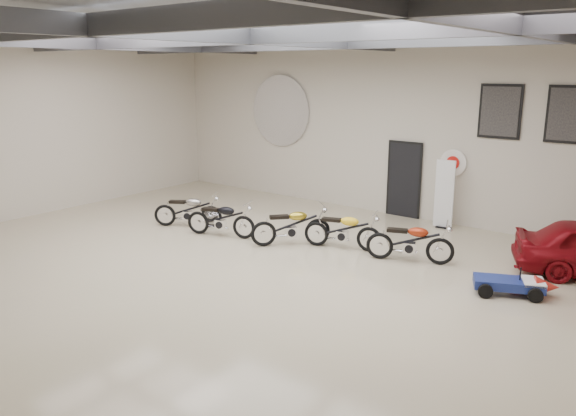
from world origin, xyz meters
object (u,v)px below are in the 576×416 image
Objects in this scene: banner_stand at (444,194)px; motorcycle_gold at (291,225)px; motorcycle_red at (410,241)px; motorcycle_yellow at (343,229)px; go_kart at (516,281)px; motorcycle_silver at (188,210)px; motorcycle_black at (221,218)px.

banner_stand is 4.35m from motorcycle_gold.
banner_stand is 3.12m from motorcycle_red.
motorcycle_red reaches higher than motorcycle_yellow.
motorcycle_gold is 1.04× the size of motorcycle_yellow.
motorcycle_yellow is at bearing 150.83° from go_kart.
motorcycle_silver is 1.33m from motorcycle_black.
banner_stand is 0.99× the size of motorcycle_red.
motorcycle_red is at bearing -4.22° from motorcycle_black.
motorcycle_black is (1.32, -0.10, 0.00)m from motorcycle_silver.
motorcycle_gold is 5.23m from go_kart.
motorcycle_gold reaches higher than motorcycle_silver.
motorcycle_yellow is at bearing 163.92° from motorcycle_red.
motorcycle_silver is 0.97× the size of motorcycle_red.
motorcycle_black is at bearing 147.35° from motorcycle_gold.
motorcycle_black reaches higher than motorcycle_silver.
motorcycle_yellow reaches higher than motorcycle_silver.
go_kart is at bearing -27.74° from motorcycle_silver.
motorcycle_silver is at bearing 139.02° from motorcycle_gold.
motorcycle_black is 1.19× the size of go_kart.
motorcycle_black is 1.91m from motorcycle_gold.
motorcycle_yellow reaches higher than motorcycle_black.
motorcycle_gold is at bearing 157.41° from go_kart.
go_kart is (7.06, 0.67, -0.20)m from motorcycle_black.
motorcycle_red is at bearing -85.40° from banner_stand.
motorcycle_black is at bearing -35.95° from motorcycle_silver.
motorcycle_yellow is 4.10m from go_kart.
motorcycle_silver is 1.00× the size of motorcycle_black.
motorcycle_red is 2.47m from go_kart.
motorcycle_black is 7.09m from go_kart.
go_kart is (2.42, -0.48, -0.21)m from motorcycle_red.
motorcycle_gold reaches higher than go_kart.
motorcycle_silver is at bearing 175.06° from motorcycle_yellow.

